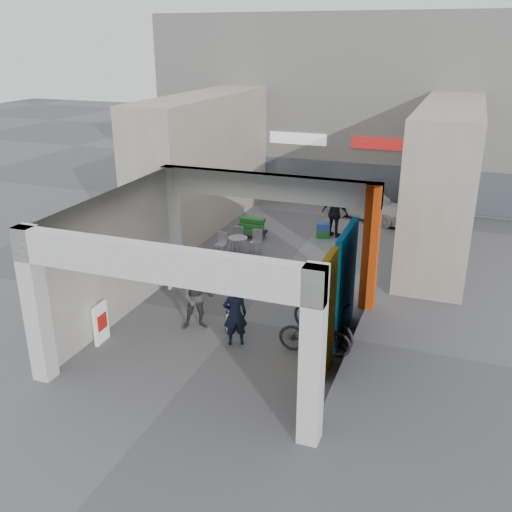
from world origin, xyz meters
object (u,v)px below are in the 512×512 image
at_px(cafe_set, 238,246).
at_px(man_with_dog, 235,314).
at_px(man_crates, 335,213).
at_px(bicycle_rear, 315,334).
at_px(man_elderly, 327,288).
at_px(produce_stand, 251,230).
at_px(border_collie, 231,321).
at_px(white_van, 370,204).
at_px(bicycle_front, 323,320).
at_px(man_back_turned, 197,297).

xyz_separation_m(cafe_set, man_with_dog, (2.26, -5.74, 0.50)).
bearing_deg(man_crates, bicycle_rear, 115.77).
bearing_deg(man_elderly, produce_stand, 148.84).
bearing_deg(man_elderly, bicycle_rear, -63.53).
bearing_deg(border_collie, produce_stand, 106.42).
xyz_separation_m(border_collie, man_crates, (0.80, 8.10, 0.65)).
height_order(produce_stand, white_van, white_van).
xyz_separation_m(man_elderly, white_van, (-0.43, 9.16, -0.21)).
bearing_deg(man_with_dog, man_elderly, -155.17).
bearing_deg(produce_stand, man_elderly, -33.70).
height_order(border_collie, man_elderly, man_elderly).
bearing_deg(produce_stand, border_collie, -55.32).
distance_m(bicycle_front, bicycle_rear, 0.79).
distance_m(produce_stand, bicycle_rear, 8.52).
distance_m(cafe_set, produce_stand, 1.77).
distance_m(man_back_turned, white_van, 11.25).
height_order(man_elderly, bicycle_rear, man_elderly).
bearing_deg(bicycle_front, white_van, 32.64).
relative_size(man_with_dog, man_elderly, 0.97).
bearing_deg(man_with_dog, border_collie, -86.19).
xyz_separation_m(bicycle_front, bicycle_rear, (0.00, -0.79, 0.00)).
height_order(man_back_turned, bicycle_rear, man_back_turned).
height_order(man_back_turned, man_crates, man_crates).
bearing_deg(cafe_set, white_van, 57.91).
height_order(man_elderly, man_crates, man_crates).
distance_m(cafe_set, white_van, 6.69).
bearing_deg(bicycle_rear, cafe_set, 35.13).
bearing_deg(bicycle_front, man_crates, 40.06).
xyz_separation_m(man_elderly, bicycle_front, (0.21, -1.26, -0.30)).
distance_m(produce_stand, man_back_turned, 7.20).
distance_m(cafe_set, bicycle_front, 6.35).
bearing_deg(produce_stand, bicycle_rear, -41.16).
distance_m(bicycle_front, white_van, 10.44).
bearing_deg(man_back_turned, man_crates, 52.50).
height_order(border_collie, white_van, white_van).
relative_size(bicycle_front, bicycle_rear, 1.14).
bearing_deg(bicycle_rear, bicycle_front, -1.95).
xyz_separation_m(bicycle_rear, white_van, (-0.64, 11.21, 0.09)).
bearing_deg(white_van, bicycle_front, -152.54).
bearing_deg(white_van, bicycle_rear, -152.79).
relative_size(cafe_set, border_collie, 2.08).
bearing_deg(white_van, man_with_dog, -162.53).
xyz_separation_m(produce_stand, bicycle_rear, (4.37, -7.31, 0.24)).
height_order(border_collie, bicycle_front, bicycle_front).
bearing_deg(cafe_set, produce_stand, 95.57).
xyz_separation_m(cafe_set, bicycle_rear, (4.19, -5.55, 0.23)).
height_order(man_with_dog, bicycle_rear, man_with_dog).
bearing_deg(man_back_turned, bicycle_rear, -30.57).
distance_m(man_crates, bicycle_rear, 8.63).
bearing_deg(man_with_dog, bicycle_front, 179.26).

